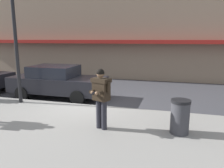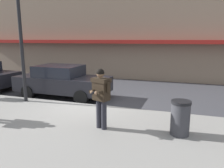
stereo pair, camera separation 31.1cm
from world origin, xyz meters
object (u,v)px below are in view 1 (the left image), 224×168
at_px(parked_sedan_mid, 57,81).
at_px(street_lamp_post, 15,30).
at_px(trash_bin, 180,117).
at_px(man_texting_on_phone, 101,93).

distance_m(parked_sedan_mid, street_lamp_post, 2.96).
bearing_deg(trash_bin, parked_sedan_mid, 151.38).
bearing_deg(parked_sedan_mid, trash_bin, -28.62).
relative_size(parked_sedan_mid, man_texting_on_phone, 2.50).
height_order(parked_sedan_mid, street_lamp_post, street_lamp_post).
bearing_deg(trash_bin, man_texting_on_phone, -172.74).
bearing_deg(street_lamp_post, trash_bin, -12.76).
height_order(man_texting_on_phone, trash_bin, man_texting_on_phone).
bearing_deg(parked_sedan_mid, street_lamp_post, -119.14).
height_order(parked_sedan_mid, man_texting_on_phone, man_texting_on_phone).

